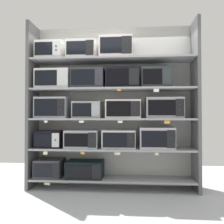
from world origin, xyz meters
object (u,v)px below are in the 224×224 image
at_px(microwave_10, 54,80).
at_px(microwave_14, 51,52).
at_px(microwave_0, 50,168).
at_px(microwave_12, 123,79).
at_px(microwave_7, 87,110).
at_px(microwave_9, 164,108).
at_px(microwave_16, 116,49).
at_px(microwave_3, 83,139).
at_px(microwave_5, 157,138).
at_px(microwave_4, 119,139).
at_px(microwave_11, 89,79).
at_px(microwave_13, 156,78).
at_px(microwave_6, 53,108).
at_px(microwave_15, 82,51).
at_px(microwave_1, 85,169).
at_px(microwave_8, 123,109).

height_order(microwave_10, microwave_14, microwave_14).
bearing_deg(microwave_0, microwave_12, -0.01).
xyz_separation_m(microwave_7, microwave_12, (0.57, -0.00, 0.50)).
relative_size(microwave_9, microwave_16, 1.10).
xyz_separation_m(microwave_3, microwave_5, (1.19, -0.00, 0.02)).
height_order(microwave_4, microwave_7, microwave_7).
bearing_deg(microwave_16, microwave_0, 180.00).
height_order(microwave_7, microwave_11, microwave_11).
distance_m(microwave_5, microwave_13, 0.95).
distance_m(microwave_13, microwave_16, 0.79).
distance_m(microwave_10, microwave_16, 1.13).
distance_m(microwave_4, microwave_13, 1.13).
distance_m(microwave_4, microwave_5, 0.60).
bearing_deg(microwave_6, microwave_0, 179.64).
height_order(microwave_5, microwave_7, microwave_7).
bearing_deg(microwave_12, microwave_3, 179.98).
relative_size(microwave_11, microwave_16, 0.99).
xyz_separation_m(microwave_6, microwave_7, (0.57, 0.00, -0.04)).
bearing_deg(microwave_14, microwave_0, -178.75).
height_order(microwave_6, microwave_7, microwave_6).
bearing_deg(microwave_7, microwave_6, -179.99).
xyz_separation_m(microwave_3, microwave_11, (0.10, -0.00, 0.97)).
bearing_deg(microwave_15, microwave_5, -0.01).
height_order(microwave_1, microwave_8, microwave_8).
bearing_deg(microwave_7, microwave_10, 179.99).
relative_size(microwave_1, microwave_8, 1.06).
distance_m(microwave_7, microwave_8, 0.58).
xyz_separation_m(microwave_3, microwave_13, (1.18, -0.00, 0.97)).
relative_size(microwave_9, microwave_10, 1.04).
height_order(microwave_3, microwave_7, microwave_7).
bearing_deg(microwave_12, microwave_15, 179.98).
xyz_separation_m(microwave_5, microwave_13, (-0.01, 0.00, 0.95)).
height_order(microwave_1, microwave_5, microwave_5).
relative_size(microwave_6, microwave_9, 0.90).
height_order(microwave_4, microwave_8, microwave_8).
bearing_deg(microwave_14, microwave_13, -0.00).
height_order(microwave_3, microwave_12, microwave_12).
bearing_deg(microwave_8, microwave_10, 179.99).
xyz_separation_m(microwave_3, microwave_9, (1.31, -0.00, 0.50)).
bearing_deg(microwave_1, microwave_10, -179.99).
bearing_deg(microwave_3, microwave_13, -0.00).
bearing_deg(microwave_15, microwave_7, -0.15).
bearing_deg(microwave_3, microwave_11, -0.11).
bearing_deg(microwave_6, microwave_14, 179.49).
xyz_separation_m(microwave_8, microwave_16, (-0.11, 0.00, 0.98)).
xyz_separation_m(microwave_7, microwave_9, (1.23, 0.00, 0.03)).
xyz_separation_m(microwave_1, microwave_7, (0.03, -0.00, 0.95)).
bearing_deg(microwave_4, microwave_14, 179.98).
bearing_deg(microwave_11, microwave_8, -0.02).
distance_m(microwave_0, microwave_13, 2.24).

